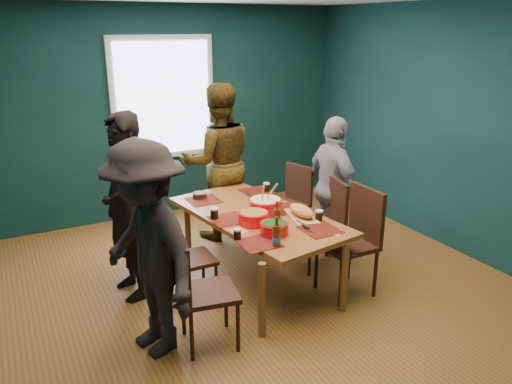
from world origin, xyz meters
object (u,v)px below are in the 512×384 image
bowl_salad (254,217)px  person_right (333,187)px  dining_table (257,220)px  chair_right_near (356,233)px  chair_left_near (197,284)px  person_back (218,162)px  chair_left_mid (183,253)px  person_near_left (147,250)px  chair_right_far (293,197)px  person_far_left (126,207)px  chair_right_mid (328,217)px  bowl_dumpling (265,205)px  cutting_board (301,212)px  chair_left_far (145,222)px  bowl_herbs (274,228)px

bowl_salad → person_right: bearing=18.7°
dining_table → chair_right_near: size_ratio=1.95×
chair_left_near → person_back: (1.04, 1.95, 0.37)m
dining_table → chair_left_mid: 0.80m
person_near_left → person_right: bearing=95.3°
person_right → chair_right_far: bearing=18.4°
person_far_left → person_right: (2.20, -0.13, -0.10)m
bowl_salad → chair_right_mid: bearing=9.8°
chair_right_near → person_back: 1.94m
chair_left_mid → bowl_dumpling: bearing=4.3°
chair_right_near → cutting_board: size_ratio=1.84×
chair_right_mid → person_back: person_back is taller
chair_left_far → person_back: bearing=34.0°
chair_right_near → person_right: size_ratio=0.66×
chair_right_far → bowl_salad: chair_right_far is taller
chair_left_far → person_near_left: 1.33m
chair_right_mid → cutting_board: 0.58m
bowl_salad → cutting_board: 0.48m
bowl_herbs → person_right: bearing=31.6°
chair_left_far → person_far_left: size_ratio=0.56×
chair_left_far → chair_left_near: 1.40m
person_back → bowl_dumpling: size_ratio=5.53×
bowl_herbs → chair_right_far: bearing=52.2°
cutting_board → dining_table: bearing=152.7°
person_near_left → chair_right_near: bearing=76.1°
chair_left_near → person_back: 2.24m
chair_left_near → bowl_salad: 0.96m
person_near_left → bowl_herbs: (1.14, 0.10, -0.08)m
chair_left_far → person_far_left: (-0.24, -0.33, 0.30)m
chair_left_far → chair_right_far: 1.80m
chair_left_far → person_near_left: size_ratio=0.57×
person_near_left → cutting_board: 1.60m
bowl_salad → bowl_dumpling: bowl_dumpling is taller
dining_table → person_back: 1.26m
bowl_salad → chair_right_near: bearing=-24.1°
person_back → person_right: 1.37m
chair_right_mid → person_near_left: person_near_left is taller
cutting_board → chair_right_far: bearing=74.4°
chair_right_far → bowl_dumpling: (-0.78, -0.75, 0.27)m
chair_left_near → bowl_herbs: size_ratio=3.77×
dining_table → bowl_salad: 0.28m
person_near_left → chair_right_far: bearing=108.6°
person_right → bowl_herbs: person_right is taller
chair_left_far → cutting_board: chair_left_far is taller
person_far_left → bowl_dumpling: (1.26, -0.33, -0.09)m
person_back → bowl_salad: size_ratio=6.59×
chair_right_far → bowl_herbs: (-0.97, -1.24, 0.25)m
chair_left_near → dining_table: bearing=48.4°
chair_left_near → bowl_salad: size_ratio=3.36×
chair_right_mid → person_far_left: 2.04m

